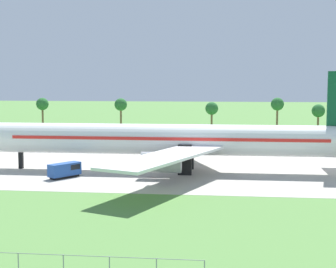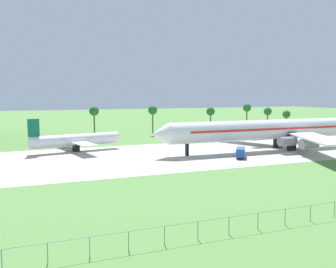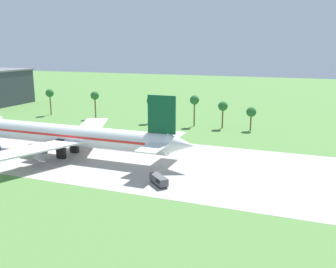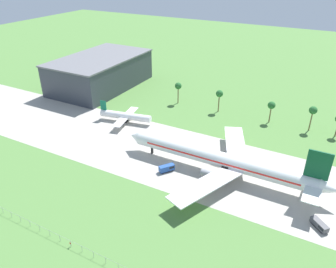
{
  "view_description": "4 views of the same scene",
  "coord_description": "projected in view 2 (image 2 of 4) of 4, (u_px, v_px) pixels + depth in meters",
  "views": [
    {
      "loc": [
        41.57,
        -96.1,
        16.91
      ],
      "look_at": [
        31.14,
        -2.89,
        6.96
      ],
      "focal_mm": 55.0,
      "sensor_mm": 36.0,
      "label": 1
    },
    {
      "loc": [
        -38.19,
        -91.03,
        16.15
      ],
      "look_at": [
        -2.49,
        -2.89,
        5.96
      ],
      "focal_mm": 40.0,
      "sensor_mm": 36.0,
      "label": 2
    },
    {
      "loc": [
        97.3,
        -87.55,
        30.05
      ],
      "look_at": [
        64.76,
        -2.89,
        8.78
      ],
      "focal_mm": 40.0,
      "sensor_mm": 36.0,
      "label": 3
    },
    {
      "loc": [
        62.2,
        -99.04,
        70.26
      ],
      "look_at": [
        5.92,
        5.0,
        6.0
      ],
      "focal_mm": 35.0,
      "sensor_mm": 36.0,
      "label": 4
    }
  ],
  "objects": [
    {
      "name": "ground_plane",
      "position": [
        173.0,
        155.0,
        99.87
      ],
      "size": [
        600.0,
        600.0,
        0.0
      ],
      "primitive_type": "plane",
      "color": "#517F3D"
    },
    {
      "name": "perimeter_fence",
      "position": [
        335.0,
        207.0,
        49.02
      ],
      "size": [
        80.1,
        0.1,
        2.1
      ],
      "color": "gray",
      "rests_on": "ground_plane"
    },
    {
      "name": "jet_airliner",
      "position": [
        280.0,
        129.0,
        108.81
      ],
      "size": [
        78.82,
        59.22,
        18.38
      ],
      "color": "white",
      "rests_on": "ground_plane"
    },
    {
      "name": "taxiway_strip",
      "position": [
        173.0,
        155.0,
        99.86
      ],
      "size": [
        320.0,
        44.0,
        0.02
      ],
      "color": "#A8A399",
      "rests_on": "ground_plane"
    },
    {
      "name": "regional_aircraft",
      "position": [
        75.0,
        140.0,
        105.48
      ],
      "size": [
        25.54,
        23.18,
        9.61
      ],
      "color": "white",
      "rests_on": "ground_plane"
    },
    {
      "name": "palm_tree_row",
      "position": [
        214.0,
        112.0,
        158.41
      ],
      "size": [
        92.5,
        3.6,
        11.96
      ],
      "color": "brown",
      "rests_on": "ground_plane"
    },
    {
      "name": "fuel_truck",
      "position": [
        241.0,
        152.0,
        94.94
      ],
      "size": [
        5.0,
        5.89,
        2.57
      ],
      "color": "black",
      "rests_on": "ground_plane"
    }
  ]
}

